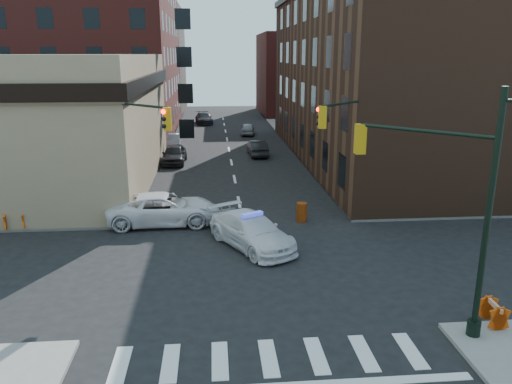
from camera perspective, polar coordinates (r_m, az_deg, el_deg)
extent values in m
plane|color=black|center=(22.12, -0.53, -8.60)|extent=(140.00, 140.00, 0.00)
cube|color=gray|center=(57.76, -26.83, 4.93)|extent=(34.00, 54.50, 0.15)
cube|color=gray|center=(58.99, 19.77, 5.87)|extent=(34.00, 54.50, 0.15)
cube|color=#5C201D|center=(62.54, -21.73, 17.20)|extent=(25.00, 25.00, 24.00)
cube|color=#462A1C|center=(45.09, 14.18, 12.48)|extent=(14.00, 34.00, 14.00)
cube|color=brown|center=(83.40, -15.47, 14.28)|extent=(20.00, 18.00, 16.00)
cube|color=#5C201D|center=(79.72, 6.42, 13.25)|extent=(16.00, 16.00, 12.00)
cylinder|color=black|center=(16.89, 24.97, -2.82)|extent=(0.20, 0.20, 8.00)
cylinder|color=black|center=(18.33, 23.61, -14.03)|extent=(0.44, 0.44, 0.50)
cylinder|color=black|center=(17.01, 18.63, 6.63)|extent=(3.27, 3.27, 0.12)
cube|color=#BF8C0C|center=(18.02, 11.83, 5.96)|extent=(0.35, 0.35, 1.05)
sphere|color=#FF0C05|center=(18.16, 12.22, 7.13)|extent=(0.22, 0.22, 0.22)
sphere|color=black|center=(18.21, 12.16, 6.10)|extent=(0.22, 0.22, 0.22)
sphere|color=black|center=(18.26, 12.10, 5.08)|extent=(0.22, 0.22, 0.22)
cylinder|color=black|center=(27.39, -16.01, 4.63)|extent=(0.20, 0.20, 8.00)
cylinder|color=black|center=(28.30, -15.45, -2.84)|extent=(0.44, 0.44, 0.50)
cylinder|color=black|center=(25.22, -13.50, 9.66)|extent=(3.27, 3.27, 0.12)
cube|color=#BF8C0C|center=(23.52, -10.10, 8.23)|extent=(0.35, 0.35, 1.05)
sphere|color=#FF0C05|center=(23.34, -10.55, 9.02)|extent=(0.22, 0.22, 0.22)
sphere|color=black|center=(23.38, -10.51, 8.21)|extent=(0.22, 0.22, 0.22)
sphere|color=black|center=(23.42, -10.47, 7.41)|extent=(0.22, 0.22, 0.22)
cylinder|color=black|center=(28.15, 12.40, 5.16)|extent=(0.20, 0.20, 8.00)
cylinder|color=black|center=(29.04, 11.97, -2.14)|extent=(0.44, 0.44, 0.50)
cylinder|color=black|center=(25.86, 10.35, 9.97)|extent=(3.27, 3.27, 0.12)
cube|color=#BF8C0C|center=(23.99, 7.58, 8.47)|extent=(0.35, 0.35, 1.05)
sphere|color=#FF0C05|center=(24.07, 7.16, 9.35)|extent=(0.22, 0.22, 0.22)
sphere|color=black|center=(24.11, 7.13, 8.57)|extent=(0.22, 0.22, 0.22)
sphere|color=black|center=(24.15, 7.11, 7.79)|extent=(0.22, 0.22, 0.22)
cylinder|color=black|center=(47.62, 6.06, 6.27)|extent=(0.24, 0.24, 2.60)
sphere|color=brown|center=(47.34, 6.13, 8.72)|extent=(3.00, 3.00, 3.00)
cylinder|color=black|center=(55.41, 4.49, 7.61)|extent=(0.24, 0.24, 2.60)
sphere|color=brown|center=(55.16, 4.54, 9.72)|extent=(3.00, 3.00, 3.00)
imported|color=white|center=(24.11, -0.52, -4.47)|extent=(4.59, 5.89, 1.59)
imported|color=white|center=(27.77, -10.46, -1.90)|extent=(6.20, 3.03, 1.70)
imported|color=black|center=(43.10, -9.33, 4.30)|extent=(2.06, 4.76, 1.60)
imported|color=#94959C|center=(50.68, -9.44, 5.78)|extent=(1.50, 3.95, 1.29)
imported|color=black|center=(67.69, -5.97, 8.39)|extent=(2.60, 5.22, 1.46)
imported|color=black|center=(45.80, 0.16, 5.05)|extent=(1.74, 4.41, 1.43)
imported|color=#94969C|center=(57.97, -0.95, 7.22)|extent=(1.93, 4.03, 1.33)
imported|color=black|center=(27.75, -15.05, -1.61)|extent=(0.77, 0.57, 1.94)
imported|color=black|center=(29.46, -18.47, -1.01)|extent=(0.99, 0.83, 1.83)
imported|color=#212431|center=(32.62, -23.33, 0.02)|extent=(1.05, 1.02, 1.77)
cylinder|color=#CA5C09|center=(27.91, 5.24, -2.30)|extent=(0.68, 0.68, 1.06)
cylinder|color=red|center=(27.37, -12.58, -3.05)|extent=(0.73, 0.73, 1.00)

